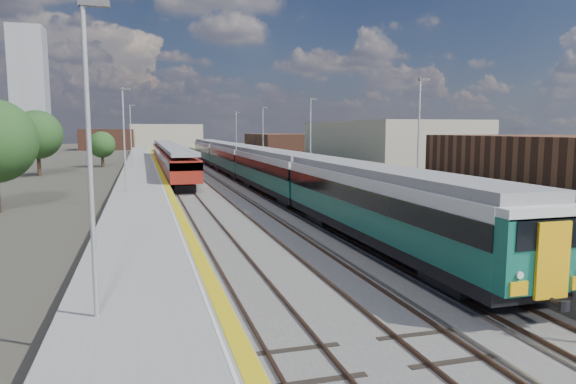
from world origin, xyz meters
name	(u,v)px	position (x,y,z in m)	size (l,w,h in m)	color
ground	(229,181)	(0.00, 50.00, 0.00)	(320.00, 320.00, 0.00)	#47443A
ballast_bed	(205,179)	(-2.25, 52.50, 0.03)	(10.50, 155.00, 0.06)	#565451
tracks	(209,177)	(-1.65, 54.18, 0.11)	(8.96, 160.00, 0.17)	#4C3323
platform_right	(271,173)	(5.28, 52.49, 0.54)	(4.70, 155.00, 8.52)	slate
platform_left	(142,176)	(-9.05, 52.49, 0.52)	(4.30, 155.00, 8.52)	slate
buildings	(104,109)	(-18.12, 138.60, 10.70)	(72.00, 185.50, 40.00)	brown
green_train	(249,162)	(1.50, 46.52, 2.25)	(2.90, 80.76, 3.19)	black
red_train	(169,155)	(-5.50, 66.18, 2.07)	(2.77, 56.28, 3.50)	black
tree_b	(37,135)	(-20.88, 62.18, 4.93)	(5.78, 5.78, 7.83)	#382619
tree_c	(102,145)	(-14.65, 75.78, 3.31)	(3.88, 3.88, 5.26)	#382619
tree_d	(334,138)	(20.47, 72.01, 4.17)	(4.89, 4.89, 6.63)	#382619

